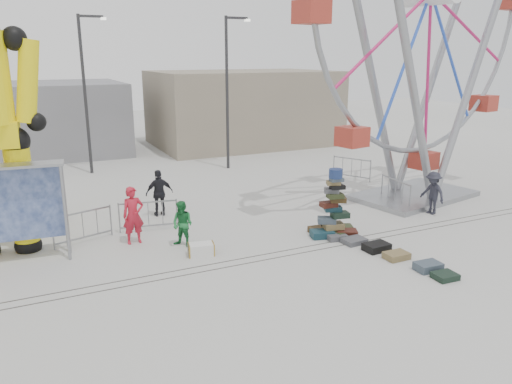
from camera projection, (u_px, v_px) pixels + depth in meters
name	position (u px, v px, depth m)	size (l,w,h in m)	color
ground	(300.00, 262.00, 15.07)	(90.00, 90.00, 0.00)	#9E9E99
track_line_near	(290.00, 255.00, 15.59)	(40.00, 0.04, 0.01)	#47443F
track_line_far	(284.00, 251.00, 15.94)	(40.00, 0.04, 0.01)	#47443F
building_right	(243.00, 108.00, 34.72)	(12.00, 8.00, 5.00)	gray
building_left	(40.00, 119.00, 31.17)	(10.00, 8.00, 4.40)	gray
lamp_post_right	(229.00, 86.00, 26.48)	(1.41, 0.25, 8.00)	#2D2D30
lamp_post_left	(86.00, 87.00, 25.33)	(1.41, 0.25, 8.00)	#2D2D30
suitcase_tower	(333.00, 217.00, 17.19)	(1.82, 1.51, 2.36)	#163844
ferris_wheel	(429.00, 21.00, 19.96)	(12.72, 4.13, 14.99)	gray
steamer_trunk	(201.00, 249.00, 15.58)	(0.80, 0.46, 0.37)	silver
row_case_0	(344.00, 233.00, 17.22)	(0.73, 0.44, 0.21)	#2D361B
row_case_1	(354.00, 241.00, 16.57)	(0.76, 0.56, 0.17)	#4F5156
row_case_2	(377.00, 247.00, 15.94)	(0.82, 0.57, 0.24)	black
row_case_3	(396.00, 256.00, 15.31)	(0.74, 0.52, 0.20)	olive
row_case_4	(428.00, 266.00, 14.47)	(0.75, 0.52, 0.24)	#3F4D5B
row_case_5	(445.00, 276.00, 13.93)	(0.64, 0.53, 0.17)	black
barricade_dummy_b	(83.00, 227.00, 16.54)	(2.00, 0.10, 1.10)	gray
barricade_dummy_c	(148.00, 216.00, 17.66)	(2.00, 0.10, 1.10)	gray
barricade_wheel_front	(395.00, 192.00, 20.73)	(2.00, 0.10, 1.10)	gray
barricade_wheel_back	(352.00, 169.00, 25.00)	(2.00, 0.10, 1.10)	gray
pedestrian_red	(133.00, 215.00, 16.38)	(0.70, 0.46, 1.92)	#B0192A
pedestrian_green	(182.00, 224.00, 16.14)	(0.74, 0.58, 1.52)	#1B6E32
pedestrian_black	(159.00, 193.00, 19.23)	(1.07, 0.44, 1.82)	black
pedestrian_grey	(433.00, 193.00, 19.48)	(1.09, 0.63, 1.69)	#22232D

